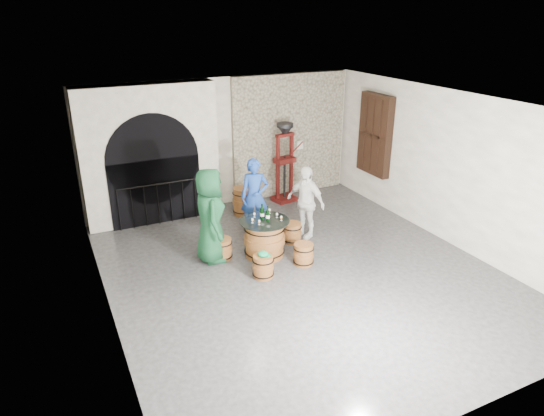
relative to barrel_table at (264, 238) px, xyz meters
name	(u,v)px	position (x,y,z in m)	size (l,w,h in m)	color
ground	(301,272)	(0.35, -0.91, -0.39)	(8.00, 8.00, 0.00)	#29292B
wall_back	(224,143)	(0.35, 3.09, 1.21)	(8.00, 8.00, 0.00)	silver
wall_front	(478,308)	(0.35, -4.91, 1.21)	(8.00, 8.00, 0.00)	silver
wall_left	(101,230)	(-3.15, -0.91, 1.21)	(8.00, 8.00, 0.00)	silver
wall_right	(449,168)	(3.85, -0.91, 1.21)	(8.00, 8.00, 0.00)	silver
ceiling	(305,105)	(0.35, -0.91, 2.81)	(8.00, 8.00, 0.00)	beige
stone_facing_panel	(290,136)	(2.15, 3.03, 1.21)	(3.20, 0.12, 3.18)	tan
arched_opening	(151,156)	(-1.55, 2.83, 1.20)	(3.10, 0.60, 3.19)	silver
shuttered_window	(375,135)	(3.73, 1.49, 1.41)	(0.23, 1.10, 2.00)	black
barrel_table	(264,238)	(0.00, 0.00, 0.00)	(1.01, 1.01, 0.78)	brown
barrel_stool_left	(222,249)	(-0.82, 0.25, -0.17)	(0.41, 0.41, 0.44)	brown
barrel_stool_far	(257,228)	(0.22, 0.83, -0.17)	(0.41, 0.41, 0.44)	brown
barrel_stool_right	(292,233)	(0.80, 0.30, -0.17)	(0.41, 0.41, 0.44)	brown
barrel_stool_near_right	(304,254)	(0.54, -0.67, -0.17)	(0.41, 0.41, 0.44)	brown
barrel_stool_near_left	(263,266)	(-0.39, -0.77, -0.17)	(0.41, 0.41, 0.44)	brown
green_cap	(263,254)	(-0.38, -0.77, 0.09)	(0.24, 0.19, 0.10)	#0C844D
person_green	(210,216)	(-1.02, 0.31, 0.57)	(0.94, 0.61, 1.92)	#124225
person_blue	(255,196)	(0.30, 1.14, 0.47)	(0.62, 0.41, 1.71)	#1C429D
person_white	(306,202)	(1.20, 0.45, 0.42)	(0.95, 0.39, 1.62)	white
wine_bottle_left	(262,213)	(-0.01, 0.10, 0.52)	(0.08, 0.08, 0.32)	black
wine_bottle_center	(268,215)	(0.05, -0.06, 0.52)	(0.08, 0.08, 0.32)	black
wine_bottle_right	(262,213)	(0.00, 0.08, 0.52)	(0.08, 0.08, 0.32)	black
tasting_glass_a	(259,222)	(-0.17, -0.14, 0.44)	(0.05, 0.05, 0.10)	orange
tasting_glass_b	(277,215)	(0.29, 0.03, 0.44)	(0.05, 0.05, 0.10)	orange
tasting_glass_c	(254,215)	(-0.11, 0.24, 0.44)	(0.05, 0.05, 0.10)	orange
tasting_glass_d	(270,211)	(0.26, 0.29, 0.44)	(0.05, 0.05, 0.10)	orange
tasting_glass_e	(281,218)	(0.30, -0.15, 0.44)	(0.05, 0.05, 0.10)	orange
tasting_glass_f	(252,221)	(-0.26, -0.01, 0.44)	(0.05, 0.05, 0.10)	orange
side_barrel	(243,201)	(0.45, 2.20, -0.05)	(0.51, 0.51, 0.68)	brown
corking_press	(285,157)	(1.77, 2.56, 0.82)	(0.88, 0.55, 2.07)	#53130D
control_box	(299,145)	(2.40, 2.95, 0.96)	(0.18, 0.10, 0.22)	silver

